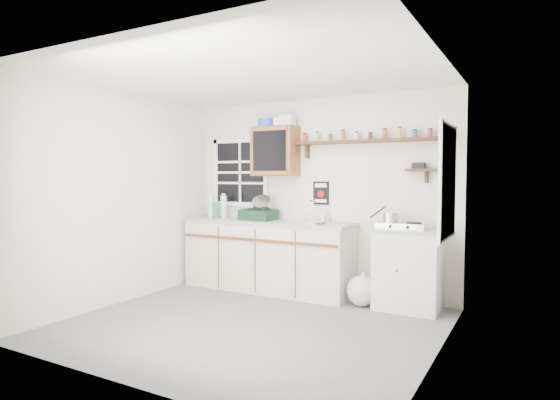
{
  "coord_description": "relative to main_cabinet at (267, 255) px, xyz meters",
  "views": [
    {
      "loc": [
        2.53,
        -3.93,
        1.51
      ],
      "look_at": [
        0.02,
        0.55,
        1.24
      ],
      "focal_mm": 30.0,
      "sensor_mm": 36.0,
      "label": 1
    }
  ],
  "objects": [
    {
      "name": "room",
      "position": [
        0.58,
        -1.3,
        0.79
      ],
      "size": [
        3.64,
        3.24,
        2.54
      ],
      "color": "#59595B",
      "rests_on": "ground"
    },
    {
      "name": "main_cabinet",
      "position": [
        0.0,
        0.0,
        0.0
      ],
      "size": [
        2.31,
        0.63,
        0.92
      ],
      "color": "beige",
      "rests_on": "floor"
    },
    {
      "name": "right_cabinet",
      "position": [
        1.83,
        0.03,
        -0.01
      ],
      "size": [
        0.73,
        0.57,
        0.91
      ],
      "color": "silver",
      "rests_on": "floor"
    },
    {
      "name": "sink",
      "position": [
        0.54,
        0.01,
        0.47
      ],
      "size": [
        0.52,
        0.44,
        0.29
      ],
      "color": "#B9BABE",
      "rests_on": "main_cabinet"
    },
    {
      "name": "upper_cabinet",
      "position": [
        0.03,
        0.14,
        1.36
      ],
      "size": [
        0.6,
        0.32,
        0.65
      ],
      "color": "brown",
      "rests_on": "wall_back"
    },
    {
      "name": "upper_cabinet_clutter",
      "position": [
        0.03,
        0.14,
        1.75
      ],
      "size": [
        0.52,
        0.24,
        0.14
      ],
      "color": "#1B4BB3",
      "rests_on": "upper_cabinet"
    },
    {
      "name": "spice_shelf",
      "position": [
        1.31,
        0.21,
        1.47
      ],
      "size": [
        1.91,
        0.18,
        0.34
      ],
      "color": "black",
      "rests_on": "wall_back"
    },
    {
      "name": "secondary_shelf",
      "position": [
        1.94,
        0.22,
        1.12
      ],
      "size": [
        0.45,
        0.16,
        0.24
      ],
      "color": "black",
      "rests_on": "wall_back"
    },
    {
      "name": "warning_sign",
      "position": [
        0.63,
        0.29,
        0.82
      ],
      "size": [
        0.22,
        0.02,
        0.3
      ],
      "color": "black",
      "rests_on": "wall_back"
    },
    {
      "name": "window_back",
      "position": [
        -0.62,
        0.29,
        1.09
      ],
      "size": [
        0.93,
        0.03,
        0.98
      ],
      "color": "black",
      "rests_on": "wall_back"
    },
    {
      "name": "window_right",
      "position": [
        2.37,
        -0.75,
        0.99
      ],
      "size": [
        0.03,
        0.78,
        1.08
      ],
      "color": "black",
      "rests_on": "wall_back"
    },
    {
      "name": "water_bottles",
      "position": [
        -0.83,
        0.03,
        0.6
      ],
      "size": [
        0.27,
        0.16,
        0.34
      ],
      "color": "silver",
      "rests_on": "main_cabinet"
    },
    {
      "name": "dish_rack",
      "position": [
        -0.12,
        0.01,
        0.57
      ],
      "size": [
        0.46,
        0.35,
        0.34
      ],
      "rotation": [
        0.0,
        0.0,
        -0.03
      ],
      "color": "black",
      "rests_on": "main_cabinet"
    },
    {
      "name": "soap_bottle",
      "position": [
        0.72,
        0.22,
        0.54
      ],
      "size": [
        0.1,
        0.1,
        0.17
      ],
      "primitive_type": "imported",
      "rotation": [
        0.0,
        0.0,
        -0.41
      ],
      "color": "silver",
      "rests_on": "main_cabinet"
    },
    {
      "name": "rag",
      "position": [
        0.78,
        -0.1,
        0.47
      ],
      "size": [
        0.17,
        0.15,
        0.02
      ],
      "primitive_type": "cube",
      "rotation": [
        0.0,
        0.0,
        0.29
      ],
      "color": "maroon",
      "rests_on": "main_cabinet"
    },
    {
      "name": "hotplate",
      "position": [
        1.76,
        0.01,
        0.48
      ],
      "size": [
        0.54,
        0.29,
        0.08
      ],
      "rotation": [
        0.0,
        0.0,
        0.01
      ],
      "color": "#B9BABE",
      "rests_on": "right_cabinet"
    },
    {
      "name": "saucepan",
      "position": [
        1.62,
        0.01,
        0.57
      ],
      "size": [
        0.4,
        0.3,
        0.19
      ],
      "rotation": [
        0.0,
        0.0,
        -0.73
      ],
      "color": "#B9BABE",
      "rests_on": "hotplate"
    },
    {
      "name": "trash_bag",
      "position": [
        1.34,
        -0.14,
        -0.28
      ],
      "size": [
        0.38,
        0.34,
        0.43
      ],
      "color": "silver",
      "rests_on": "floor"
    }
  ]
}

